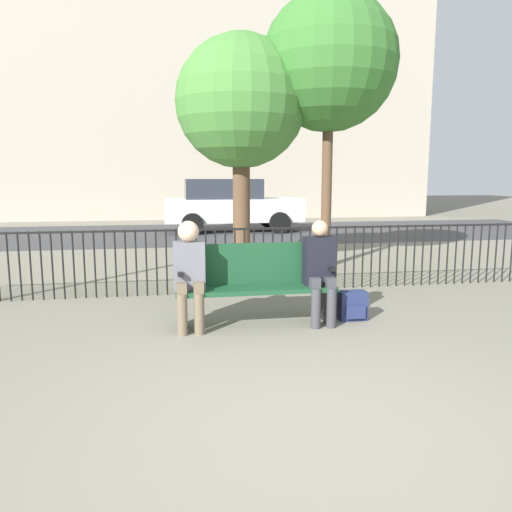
{
  "coord_description": "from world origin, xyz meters",
  "views": [
    {
      "loc": [
        -0.94,
        -3.02,
        1.67
      ],
      "look_at": [
        0.0,
        2.39,
        0.8
      ],
      "focal_mm": 35.0,
      "sensor_mm": 36.0,
      "label": 1
    }
  ],
  "objects": [
    {
      "name": "building_facade",
      "position": [
        0.0,
        20.0,
        8.36
      ],
      "size": [
        20.0,
        6.0,
        16.73
      ],
      "color": "#B2A893",
      "rests_on": "ground"
    },
    {
      "name": "tree_1",
      "position": [
        1.93,
        5.88,
        3.67
      ],
      "size": [
        2.43,
        2.43,
        4.9
      ],
      "color": "brown",
      "rests_on": "ground"
    },
    {
      "name": "seated_person_1",
      "position": [
        0.73,
        2.34,
        0.66
      ],
      "size": [
        0.34,
        0.39,
        1.19
      ],
      "color": "#3D3D42",
      "rests_on": "ground"
    },
    {
      "name": "tree_0",
      "position": [
        0.37,
        6.08,
        2.96
      ],
      "size": [
        2.34,
        2.34,
        4.17
      ],
      "color": "brown",
      "rests_on": "ground"
    },
    {
      "name": "backpack",
      "position": [
        1.16,
        2.42,
        0.17
      ],
      "size": [
        0.33,
        0.23,
        0.34
      ],
      "color": "navy",
      "rests_on": "ground"
    },
    {
      "name": "park_bench",
      "position": [
        0.0,
        2.47,
        0.5
      ],
      "size": [
        1.8,
        0.45,
        0.92
      ],
      "color": "#194728",
      "rests_on": "ground"
    },
    {
      "name": "street_surface",
      "position": [
        0.0,
        12.0,
        0.0
      ],
      "size": [
        24.0,
        6.0,
        0.01
      ],
      "color": "#3D3D3F",
      "rests_on": "ground"
    },
    {
      "name": "fence_railing",
      "position": [
        -0.02,
        4.07,
        0.56
      ],
      "size": [
        9.01,
        0.03,
        0.95
      ],
      "color": "black",
      "rests_on": "ground"
    },
    {
      "name": "seated_person_0",
      "position": [
        -0.74,
        2.34,
        0.69
      ],
      "size": [
        0.34,
        0.39,
        1.21
      ],
      "color": "brown",
      "rests_on": "ground"
    },
    {
      "name": "ground_plane",
      "position": [
        0.0,
        0.0,
        0.0
      ],
      "size": [
        80.0,
        80.0,
        0.0
      ],
      "primitive_type": "plane",
      "color": "gray"
    },
    {
      "name": "parked_car_0",
      "position": [
        0.92,
        12.43,
        0.84
      ],
      "size": [
        4.2,
        1.94,
        1.62
      ],
      "color": "silver",
      "rests_on": "ground"
    }
  ]
}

